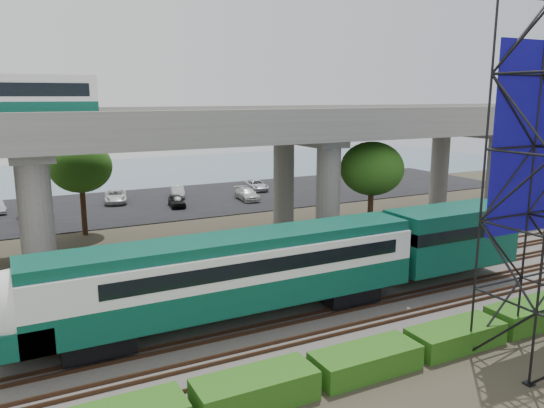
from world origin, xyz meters
TOP-DOWN VIEW (x-y plane):
  - ground at (0.00, 0.00)m, footprint 140.00×140.00m
  - ballast_bed at (0.00, 2.00)m, footprint 90.00×12.00m
  - service_road at (0.00, 10.50)m, footprint 90.00×5.00m
  - parking_lot at (0.00, 34.00)m, footprint 90.00×18.00m
  - harbor_water at (0.00, 56.00)m, footprint 140.00×40.00m
  - rail_tracks at (0.00, 2.00)m, footprint 90.00×9.52m
  - commuter_train at (0.02, 2.00)m, footprint 29.30×3.06m
  - overpass at (-0.86, 16.00)m, footprint 80.00×12.00m
  - hedge_strip at (1.01, -4.30)m, footprint 34.60×1.80m
  - trees at (-4.67, 16.17)m, footprint 40.94×16.94m
  - suv at (-11.91, 10.83)m, footprint 4.85×2.25m
  - parked_cars at (1.13, 33.64)m, footprint 34.42×9.88m

SIDE VIEW (x-z plane):
  - ground at x=0.00m, z-range 0.00..0.00m
  - harbor_water at x=0.00m, z-range 0.00..0.03m
  - service_road at x=0.00m, z-range 0.00..0.08m
  - parking_lot at x=0.00m, z-range 0.00..0.08m
  - ballast_bed at x=0.00m, z-range 0.00..0.20m
  - rail_tracks at x=0.00m, z-range 0.20..0.36m
  - hedge_strip at x=1.01m, z-range -0.04..1.16m
  - parked_cars at x=1.13m, z-range 0.04..1.36m
  - suv at x=-11.91m, z-range 0.08..1.43m
  - commuter_train at x=0.02m, z-range 0.73..5.03m
  - trees at x=-4.67m, z-range 1.73..9.42m
  - overpass at x=-0.86m, z-range 2.01..14.41m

